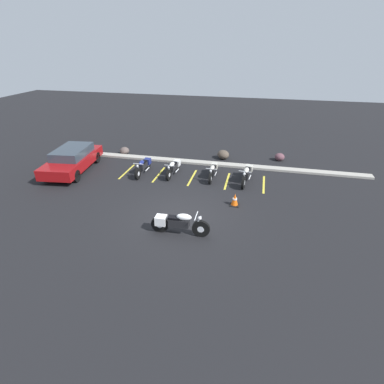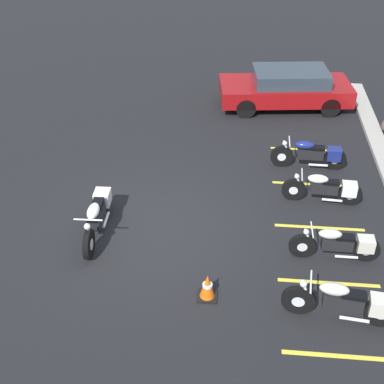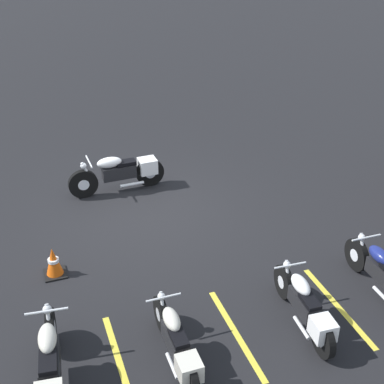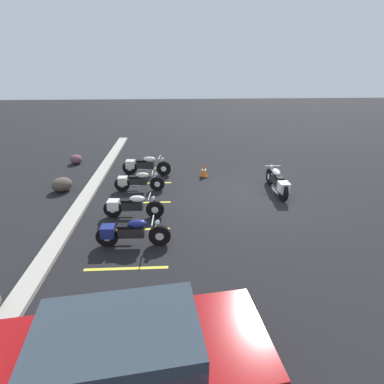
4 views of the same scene
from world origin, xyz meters
name	(u,v)px [view 1 (image 1 of 4)]	position (x,y,z in m)	size (l,w,h in m)	color
ground	(180,217)	(0.00, 0.00, 0.00)	(60.00, 60.00, 0.00)	black
motorcycle_white_featured	(177,223)	(0.21, -1.15, 0.47)	(2.24, 0.63, 0.88)	black
parked_bike_0	(144,166)	(-3.12, 4.04, 0.43)	(0.58, 2.06, 0.81)	black
parked_bike_1	(174,167)	(-1.47, 4.24, 0.41)	(0.56, 1.98, 0.78)	black
parked_bike_2	(213,170)	(0.67, 4.28, 0.41)	(0.55, 1.95, 0.77)	black
parked_bike_3	(247,173)	(2.45, 4.17, 0.46)	(0.66, 2.18, 0.86)	black
car_red	(72,159)	(-7.06, 3.50, 0.68)	(2.30, 4.48, 1.29)	black
concrete_curb	(207,163)	(0.00, 6.14, 0.06)	(18.00, 0.50, 0.12)	#A8A399
landscape_rock_0	(125,151)	(-5.43, 6.66, 0.23)	(0.60, 0.57, 0.47)	#574A45
landscape_rock_1	(280,157)	(4.21, 7.70, 0.23)	(0.58, 0.55, 0.45)	brown
landscape_rock_2	(223,155)	(0.83, 7.23, 0.27)	(0.78, 0.67, 0.55)	#4F4338
traffic_cone	(235,200)	(2.10, 1.53, 0.27)	(0.40, 0.40, 0.57)	black
stall_line_0	(127,172)	(-4.14, 4.02, 0.00)	(0.10, 2.10, 0.00)	gold
stall_line_1	(159,175)	(-2.27, 4.02, 0.00)	(0.10, 2.10, 0.00)	gold
stall_line_2	(192,178)	(-0.40, 4.02, 0.00)	(0.10, 2.10, 0.00)	gold
stall_line_3	(227,181)	(1.47, 4.02, 0.00)	(0.10, 2.10, 0.00)	gold
stall_line_4	(264,184)	(3.34, 4.02, 0.00)	(0.10, 2.10, 0.00)	gold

